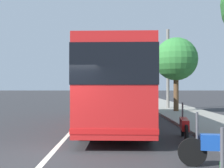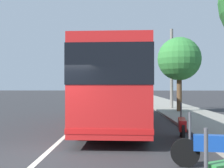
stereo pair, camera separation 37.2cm
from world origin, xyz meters
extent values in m
plane|color=#2D2D30|center=(0.00, 0.00, 0.00)|extent=(220.00, 220.00, 0.00)
cube|color=gray|center=(10.00, -6.60, 0.07)|extent=(110.00, 3.60, 0.14)
cube|color=silver|center=(10.00, 0.00, 0.00)|extent=(110.00, 0.16, 0.01)
cube|color=red|center=(6.05, -1.92, 1.91)|extent=(11.00, 2.83, 3.12)
cube|color=black|center=(6.05, -1.92, 2.54)|extent=(11.04, 2.87, 1.21)
cube|color=red|center=(6.05, -1.92, 0.60)|extent=(11.03, 2.86, 0.16)
cylinder|color=black|center=(9.58, -0.87, 0.50)|extent=(1.01, 0.33, 1.00)
cylinder|color=black|center=(9.51, -3.18, 0.50)|extent=(1.01, 0.33, 1.00)
cylinder|color=black|center=(2.59, -0.66, 0.50)|extent=(1.01, 0.33, 1.00)
cylinder|color=black|center=(2.52, -2.97, 0.50)|extent=(1.01, 0.33, 1.00)
cylinder|color=#4C4C51|center=(-3.22, -3.33, 0.94)|extent=(0.06, 0.06, 0.70)
cylinder|color=black|center=(-0.73, -3.60, 0.34)|extent=(0.19, 0.68, 0.67)
cylinder|color=#4C4C51|center=(-0.75, -3.70, 0.94)|extent=(0.06, 0.06, 0.70)
cylinder|color=black|center=(3.23, -4.35, 0.33)|extent=(0.66, 0.19, 0.66)
cylinder|color=black|center=(1.59, -4.07, 0.33)|extent=(0.66, 0.19, 0.66)
cube|color=red|center=(2.41, -4.21, 0.58)|extent=(1.27, 0.45, 0.36)
cylinder|color=#4C4C51|center=(3.11, -4.33, 0.93)|extent=(0.06, 0.06, 0.70)
cube|color=gray|center=(39.68, -2.02, 0.58)|extent=(4.61, 1.76, 0.79)
cube|color=black|center=(39.76, -2.02, 1.25)|extent=(2.48, 1.61, 0.56)
cylinder|color=black|center=(41.20, -1.25, 0.32)|extent=(0.64, 0.23, 0.64)
cylinder|color=black|center=(41.19, -2.81, 0.32)|extent=(0.64, 0.23, 0.64)
cylinder|color=black|center=(38.17, -1.22, 0.32)|extent=(0.64, 0.23, 0.64)
cylinder|color=black|center=(38.16, -2.78, 0.32)|extent=(0.64, 0.23, 0.64)
cube|color=#2D7238|center=(25.67, -2.54, 0.59)|extent=(4.53, 1.94, 0.83)
cube|color=black|center=(25.72, -2.54, 1.24)|extent=(2.21, 1.69, 0.46)
cylinder|color=black|center=(27.10, -1.69, 0.32)|extent=(0.65, 0.25, 0.64)
cylinder|color=black|center=(27.17, -3.26, 0.32)|extent=(0.65, 0.25, 0.64)
cylinder|color=black|center=(24.17, -1.83, 0.32)|extent=(0.65, 0.25, 0.64)
cylinder|color=black|center=(24.24, -3.40, 0.32)|extent=(0.65, 0.25, 0.64)
cube|color=black|center=(46.90, -1.78, 0.59)|extent=(4.40, 2.02, 0.82)
cube|color=black|center=(46.88, -1.78, 1.29)|extent=(2.40, 1.74, 0.59)
cylinder|color=black|center=(48.26, -0.90, 0.32)|extent=(0.65, 0.27, 0.64)
cylinder|color=black|center=(48.37, -2.44, 0.32)|extent=(0.65, 0.27, 0.64)
cylinder|color=black|center=(45.44, -1.12, 0.32)|extent=(0.65, 0.27, 0.64)
cylinder|color=black|center=(45.55, -2.65, 0.32)|extent=(0.65, 0.27, 0.64)
cylinder|color=brown|center=(12.41, -6.22, 1.45)|extent=(0.35, 0.35, 2.89)
sphere|color=#337F38|center=(12.41, -6.22, 3.80)|extent=(3.03, 3.03, 3.03)
cylinder|color=slate|center=(15.19, -6.19, 3.23)|extent=(0.25, 0.25, 6.47)
camera|label=1|loc=(-7.34, -1.71, 1.90)|focal=44.91mm
camera|label=2|loc=(-7.33, -2.08, 1.90)|focal=44.91mm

